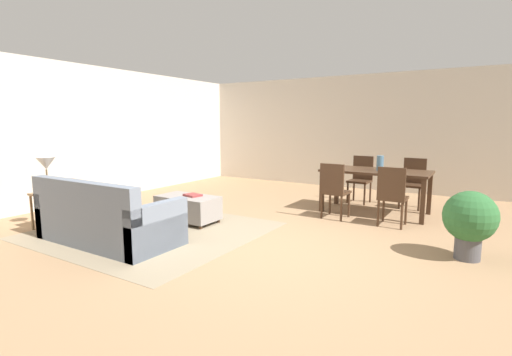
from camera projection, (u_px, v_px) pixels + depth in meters
ground_plane at (266, 246)px, 4.80m from camera, size 10.80×10.80×0.00m
wall_back at (373, 133)px, 8.82m from camera, size 9.00×0.12×2.70m
wall_left at (81, 134)px, 7.37m from camera, size 0.12×11.00×2.70m
area_rug at (153, 230)px, 5.50m from camera, size 3.00×2.80×0.01m
couch at (106, 220)px, 4.94m from camera, size 1.94×0.91×0.86m
ottoman_table at (188, 207)px, 5.95m from camera, size 0.97×0.54×0.42m
side_table at (49, 200)px, 5.55m from camera, size 0.40×0.40×0.55m
table_lamp at (46, 165)px, 5.48m from camera, size 0.26×0.26×0.52m
dining_table at (376, 175)px, 6.51m from camera, size 1.78×0.89×0.76m
dining_chair_near_left at (334, 188)px, 6.13m from camera, size 0.42×0.42×0.92m
dining_chair_near_right at (392, 193)px, 5.64m from camera, size 0.40×0.40×0.92m
dining_chair_far_left at (361, 176)px, 7.44m from camera, size 0.42×0.42×0.92m
dining_chair_far_right at (413, 180)px, 6.96m from camera, size 0.42×0.42×0.92m
vase_centerpiece at (380, 163)px, 6.41m from camera, size 0.11×0.11×0.26m
book_on_ottoman at (193, 195)px, 5.93m from camera, size 0.30×0.25×0.03m
potted_plant at (470, 219)px, 4.28m from camera, size 0.58×0.58×0.80m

